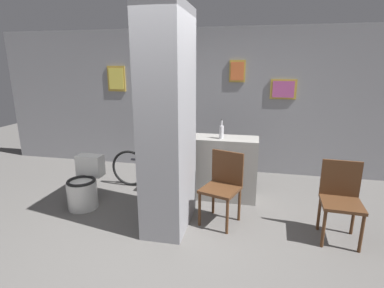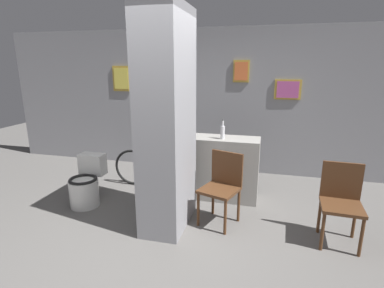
# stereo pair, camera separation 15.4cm
# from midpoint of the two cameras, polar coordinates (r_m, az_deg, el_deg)

# --- Properties ---
(ground_plane) EXTENTS (14.00, 14.00, 0.00)m
(ground_plane) POSITION_cam_midpoint_polar(r_m,az_deg,el_deg) (3.63, -6.30, -17.91)
(ground_plane) COLOR #5B5956
(wall_back) EXTENTS (8.00, 0.09, 2.60)m
(wall_back) POSITION_cam_midpoint_polar(r_m,az_deg,el_deg) (5.63, 2.77, 8.15)
(wall_back) COLOR gray
(wall_back) RESTS_ON ground_plane
(pillar_center) EXTENTS (0.51, 0.92, 2.60)m
(pillar_center) POSITION_cam_midpoint_polar(r_m,az_deg,el_deg) (3.53, -3.52, 4.09)
(pillar_center) COLOR gray
(pillar_center) RESTS_ON ground_plane
(counter_shelf) EXTENTS (1.27, 0.44, 0.93)m
(counter_shelf) POSITION_cam_midpoint_polar(r_m,az_deg,el_deg) (4.52, 5.47, -4.49)
(counter_shelf) COLOR gray
(counter_shelf) RESTS_ON ground_plane
(toilet) EXTENTS (0.41, 0.57, 0.70)m
(toilet) POSITION_cam_midpoint_polar(r_m,az_deg,el_deg) (4.56, -18.59, -7.39)
(toilet) COLOR white
(toilet) RESTS_ON ground_plane
(chair_near_pillar) EXTENTS (0.55, 0.55, 0.90)m
(chair_near_pillar) POSITION_cam_midpoint_polar(r_m,az_deg,el_deg) (3.82, 6.92, -7.62)
(chair_near_pillar) COLOR #4C2D19
(chair_near_pillar) RESTS_ON ground_plane
(chair_by_doorway) EXTENTS (0.45, 0.45, 0.90)m
(chair_by_doorway) POSITION_cam_midpoint_polar(r_m,az_deg,el_deg) (3.81, 27.59, -9.35)
(chair_by_doorway) COLOR #4C2D19
(chair_by_doorway) RESTS_ON ground_plane
(bicycle) EXTENTS (1.53, 0.42, 0.66)m
(bicycle) POSITION_cam_midpoint_polar(r_m,az_deg,el_deg) (4.91, -5.58, -4.73)
(bicycle) COLOR black
(bicycle) RESTS_ON ground_plane
(bottle_tall) EXTENTS (0.06, 0.06, 0.29)m
(bottle_tall) POSITION_cam_midpoint_polar(r_m,az_deg,el_deg) (4.29, 6.87, 2.35)
(bottle_tall) COLOR silver
(bottle_tall) RESTS_ON counter_shelf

